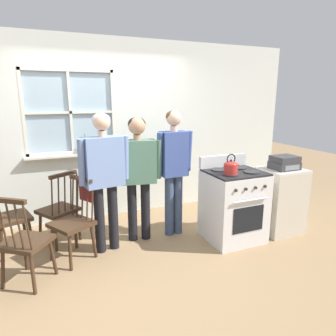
{
  "coord_description": "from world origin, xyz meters",
  "views": [
    {
      "loc": [
        -0.89,
        -3.15,
        1.85
      ],
      "look_at": [
        0.49,
        0.13,
        1.0
      ],
      "focal_mm": 32.0,
      "sensor_mm": 36.0,
      "label": 1
    }
  ],
  "objects": [
    {
      "name": "chair_center_cluster",
      "position": [
        -1.35,
        0.66,
        0.44
      ],
      "size": [
        0.5,
        0.51,
        0.96
      ],
      "rotation": [
        0.0,
        0.0,
        1.85
      ],
      "color": "#3D2819",
      "rests_on": "ground_plane"
    },
    {
      "name": "chair_near_stove",
      "position": [
        -0.79,
        0.69,
        0.44
      ],
      "size": [
        0.57,
        0.56,
        0.96
      ],
      "rotation": [
        0.0,
        0.0,
        -2.57
      ],
      "color": "#3D2819",
      "rests_on": "ground_plane"
    },
    {
      "name": "chair_near_wall",
      "position": [
        -1.15,
        -0.11,
        0.44
      ],
      "size": [
        0.58,
        0.57,
        0.96
      ],
      "rotation": [
        0.0,
        0.0,
        2.5
      ],
      "color": "#3D2819",
      "rests_on": "ground_plane"
    },
    {
      "name": "kettle",
      "position": [
        1.17,
        -0.21,
        1.02
      ],
      "size": [
        0.21,
        0.17,
        0.25
      ],
      "color": "red",
      "rests_on": "stove"
    },
    {
      "name": "handbag",
      "position": [
        -0.46,
        0.33,
        0.78
      ],
      "size": [
        0.25,
        0.24,
        0.31
      ],
      "color": "maroon",
      "rests_on": "chair_by_window"
    },
    {
      "name": "chair_by_window",
      "position": [
        -0.66,
        0.21,
        0.44
      ],
      "size": [
        0.56,
        0.57,
        0.96
      ],
      "rotation": [
        0.0,
        0.0,
        -1.04
      ],
      "color": "#3D2819",
      "rests_on": "ground_plane"
    },
    {
      "name": "potted_plant",
      "position": [
        -0.34,
        1.31,
        1.12
      ],
      "size": [
        0.14,
        0.14,
        0.32
      ],
      "color": "beige",
      "rests_on": "wall_back"
    },
    {
      "name": "person_teen_center",
      "position": [
        0.18,
        0.39,
        0.99
      ],
      "size": [
        0.61,
        0.28,
        1.61
      ],
      "rotation": [
        0.0,
        0.0,
        -0.17
      ],
      "color": "black",
      "rests_on": "ground_plane"
    },
    {
      "name": "wall_back",
      "position": [
        0.03,
        1.4,
        1.33
      ],
      "size": [
        6.4,
        0.16,
        2.7
      ],
      "color": "silver",
      "rests_on": "ground_plane"
    },
    {
      "name": "stove",
      "position": [
        1.33,
        -0.07,
        0.47
      ],
      "size": [
        0.7,
        0.68,
        1.08
      ],
      "color": "silver",
      "rests_on": "ground_plane"
    },
    {
      "name": "person_adult_right",
      "position": [
        0.67,
        0.36,
        1.01
      ],
      "size": [
        0.5,
        0.22,
        1.68
      ],
      "rotation": [
        0.0,
        0.0,
        0.03
      ],
      "color": "#384766",
      "rests_on": "ground_plane"
    },
    {
      "name": "stereo",
      "position": [
        2.07,
        -0.14,
        0.99
      ],
      "size": [
        0.34,
        0.29,
        0.18
      ],
      "color": "#38383A",
      "rests_on": "side_counter"
    },
    {
      "name": "ground_plane",
      "position": [
        0.0,
        0.0,
        0.0
      ],
      "size": [
        16.0,
        16.0,
        0.0
      ],
      "primitive_type": "plane",
      "color": "#937551"
    },
    {
      "name": "person_elderly_left",
      "position": [
        -0.27,
        0.26,
        1.02
      ],
      "size": [
        0.61,
        0.28,
        1.68
      ],
      "rotation": [
        0.0,
        0.0,
        0.17
      ],
      "color": "black",
      "rests_on": "ground_plane"
    },
    {
      "name": "side_counter",
      "position": [
        2.07,
        -0.12,
        0.45
      ],
      "size": [
        0.55,
        0.5,
        0.9
      ],
      "color": "beige",
      "rests_on": "ground_plane"
    }
  ]
}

